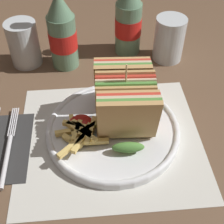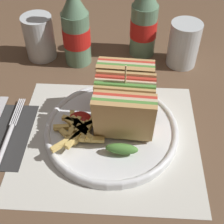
% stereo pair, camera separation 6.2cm
% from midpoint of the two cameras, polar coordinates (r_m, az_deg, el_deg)
% --- Properties ---
extents(ground_plane, '(4.00, 4.00, 0.00)m').
position_cam_midpoint_polar(ground_plane, '(0.64, 1.48, -3.25)').
color(ground_plane, brown).
extents(placemat, '(0.36, 0.32, 0.00)m').
position_cam_midpoint_polar(placemat, '(0.62, 2.00, -5.05)').
color(placemat, silver).
rests_on(placemat, ground_plane).
extents(plate_main, '(0.27, 0.27, 0.02)m').
position_cam_midpoint_polar(plate_main, '(0.63, 2.72, -3.35)').
color(plate_main, white).
rests_on(plate_main, ground_plane).
extents(club_sandwich, '(0.11, 0.19, 0.15)m').
position_cam_midpoint_polar(club_sandwich, '(0.60, 5.28, 1.68)').
color(club_sandwich, tan).
rests_on(club_sandwich, plate_main).
extents(fries_pile, '(0.10, 0.11, 0.02)m').
position_cam_midpoint_polar(fries_pile, '(0.60, -3.48, -3.45)').
color(fries_pile, '#E5C166').
rests_on(fries_pile, plate_main).
extents(ketchup_blob, '(0.05, 0.04, 0.02)m').
position_cam_midpoint_polar(ketchup_blob, '(0.62, -3.03, -1.41)').
color(ketchup_blob, maroon).
rests_on(ketchup_blob, plate_main).
extents(napkin, '(0.12, 0.17, 0.00)m').
position_cam_midpoint_polar(napkin, '(0.66, -17.35, -4.09)').
color(napkin, '#2D2D2D').
rests_on(napkin, ground_plane).
extents(fork, '(0.01, 0.20, 0.01)m').
position_cam_midpoint_polar(fork, '(0.64, -16.11, -5.15)').
color(fork, silver).
rests_on(fork, napkin).
extents(coke_bottle_near, '(0.07, 0.07, 0.21)m').
position_cam_midpoint_polar(coke_bottle_near, '(0.77, -4.26, 14.80)').
color(coke_bottle_near, slate).
rests_on(coke_bottle_near, ground_plane).
extents(coke_bottle_far, '(0.07, 0.07, 0.21)m').
position_cam_midpoint_polar(coke_bottle_far, '(0.81, 8.17, 16.07)').
color(coke_bottle_far, slate).
rests_on(coke_bottle_far, ground_plane).
extents(glass_near, '(0.08, 0.08, 0.11)m').
position_cam_midpoint_polar(glass_near, '(0.81, 15.09, 11.39)').
color(glass_near, silver).
rests_on(glass_near, ground_plane).
extents(glass_far, '(0.08, 0.08, 0.11)m').
position_cam_midpoint_polar(glass_far, '(0.82, -11.01, 13.17)').
color(glass_far, silver).
rests_on(glass_far, ground_plane).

